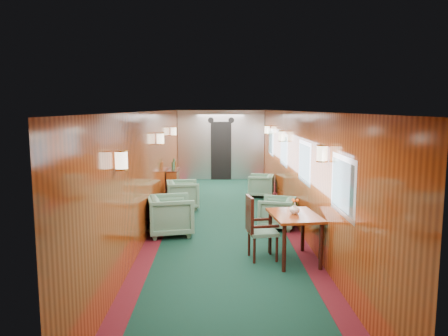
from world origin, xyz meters
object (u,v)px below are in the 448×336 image
credenza (173,184)px  armchair_right_near (277,213)px  side_chair (257,225)px  armchair_right_far (261,185)px  armchair_left_far (183,195)px  dining_table (294,222)px  armchair_left_near (171,215)px

credenza → armchair_right_near: bearing=-50.5°
side_chair → armchair_right_far: (0.59, 5.11, -0.26)m
credenza → armchair_right_near: size_ratio=1.55×
side_chair → armchair_left_far: side_chair is taller
side_chair → armchair_right_far: bearing=74.6°
dining_table → armchair_left_near: bearing=138.1°
dining_table → armchair_right_near: size_ratio=1.57×
armchair_left_near → armchair_left_far: bearing=-14.1°
armchair_left_near → armchair_right_near: size_ratio=1.20×
dining_table → armchair_right_near: bearing=83.4°
armchair_left_far → armchair_right_far: armchair_left_far is taller
side_chair → armchair_left_near: (-1.56, 1.43, -0.18)m
side_chair → armchair_left_far: 3.93m
side_chair → credenza: credenza is taller
armchair_right_far → dining_table: bearing=11.6°
dining_table → armchair_right_near: (-0.00, 1.96, -0.33)m
dining_table → armchair_right_far: bearing=83.4°
credenza → side_chair: bearing=-69.2°
armchair_right_near → credenza: bearing=-123.2°
credenza → armchair_right_far: 2.44m
dining_table → side_chair: bearing=164.4°
dining_table → credenza: 5.47m
side_chair → armchair_right_near: bearing=63.6°
armchair_right_near → side_chair: bearing=-0.3°
credenza → armchair_right_near: 3.81m
credenza → armchair_right_far: bearing=7.1°
side_chair → armchair_right_far: size_ratio=1.54×
side_chair → armchair_left_near: side_chair is taller
dining_table → armchair_left_near: same height
dining_table → armchair_right_far: size_ratio=1.62×
armchair_left_far → armchair_right_far: bearing=-63.0°
dining_table → side_chair: (-0.60, 0.09, -0.08)m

